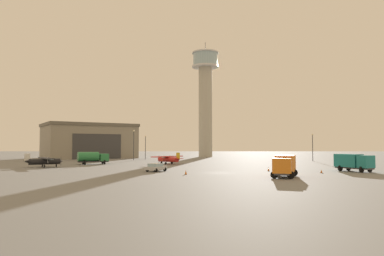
{
  "coord_description": "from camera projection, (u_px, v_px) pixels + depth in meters",
  "views": [
    {
      "loc": [
        -4.0,
        -57.5,
        4.46
      ],
      "look_at": [
        -4.78,
        30.35,
        8.73
      ],
      "focal_mm": 33.16,
      "sensor_mm": 36.0,
      "label": 1
    }
  ],
  "objects": [
    {
      "name": "car_blue",
      "position": [
        344.0,
        162.0,
        77.37
      ],
      "size": [
        2.39,
        4.23,
        1.37
      ],
      "rotation": [
        0.0,
        0.0,
        4.68
      ],
      "color": "#2847A8",
      "rests_on": "ground_plane"
    },
    {
      "name": "truck_box_teal",
      "position": [
        353.0,
        162.0,
        59.94
      ],
      "size": [
        5.15,
        6.61,
        2.93
      ],
      "rotation": [
        0.0,
        0.0,
        5.23
      ],
      "color": "#38383D",
      "rests_on": "ground_plane"
    },
    {
      "name": "airplane_red",
      "position": [
        168.0,
        159.0,
        82.56
      ],
      "size": [
        7.37,
        8.01,
        2.77
      ],
      "rotation": [
        0.0,
        0.0,
        2.44
      ],
      "color": "red",
      "rests_on": "ground_plane"
    },
    {
      "name": "light_post_north",
      "position": [
        134.0,
        142.0,
        104.9
      ],
      "size": [
        0.44,
        0.44,
        8.92
      ],
      "color": "#38383D",
      "rests_on": "ground_plane"
    },
    {
      "name": "truck_fuel_tanker_green",
      "position": [
        92.0,
        157.0,
        82.46
      ],
      "size": [
        7.14,
        5.21,
        2.9
      ],
      "rotation": [
        0.0,
        0.0,
        0.49
      ],
      "color": "#38383D",
      "rests_on": "ground_plane"
    },
    {
      "name": "car_silver",
      "position": [
        156.0,
        167.0,
        60.05
      ],
      "size": [
        3.62,
        4.42,
        1.37
      ],
      "rotation": [
        0.0,
        0.0,
        1.06
      ],
      "color": "#B7BABF",
      "rests_on": "ground_plane"
    },
    {
      "name": "hangar",
      "position": [
        89.0,
        141.0,
        123.17
      ],
      "size": [
        36.14,
        33.57,
        11.8
      ],
      "rotation": [
        0.0,
        0.0,
        -1.01
      ],
      "color": "gray",
      "rests_on": "ground_plane"
    },
    {
      "name": "light_post_east",
      "position": [
        313.0,
        145.0,
        99.4
      ],
      "size": [
        0.44,
        0.44,
        7.65
      ],
      "color": "#38383D",
      "rests_on": "ground_plane"
    },
    {
      "name": "control_tower",
      "position": [
        205.0,
        93.0,
        136.03
      ],
      "size": [
        10.2,
        10.2,
        44.3
      ],
      "color": "#B2AD9E",
      "rests_on": "ground_plane"
    },
    {
      "name": "ground_plane",
      "position": [
        220.0,
        173.0,
        57.18
      ],
      "size": [
        400.0,
        400.0,
        0.0
      ],
      "primitive_type": "plane",
      "color": "slate"
    },
    {
      "name": "traffic_cone_mid_apron",
      "position": [
        269.0,
        169.0,
        61.67
      ],
      "size": [
        0.36,
        0.36,
        0.67
      ],
      "color": "black",
      "rests_on": "ground_plane"
    },
    {
      "name": "truck_box_orange",
      "position": [
        285.0,
        165.0,
        49.52
      ],
      "size": [
        4.77,
        7.42,
        3.0
      ],
      "rotation": [
        0.0,
        0.0,
        4.35
      ],
      "color": "#38383D",
      "rests_on": "ground_plane"
    },
    {
      "name": "traffic_cone_near_left",
      "position": [
        186.0,
        172.0,
        53.74
      ],
      "size": [
        0.36,
        0.36,
        0.72
      ],
      "color": "black",
      "rests_on": "ground_plane"
    },
    {
      "name": "airplane_black",
      "position": [
        44.0,
        161.0,
        70.99
      ],
      "size": [
        7.26,
        8.68,
        2.82
      ],
      "rotation": [
        0.0,
        0.0,
        0.59
      ],
      "color": "black",
      "rests_on": "ground_plane"
    },
    {
      "name": "traffic_cone_near_right",
      "position": [
        321.0,
        171.0,
        57.02
      ],
      "size": [
        0.36,
        0.36,
        0.55
      ],
      "color": "black",
      "rests_on": "ground_plane"
    },
    {
      "name": "light_post_west",
      "position": [
        145.0,
        145.0,
        111.64
      ],
      "size": [
        0.44,
        0.44,
        7.51
      ],
      "color": "#38383D",
      "rests_on": "ground_plane"
    }
  ]
}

